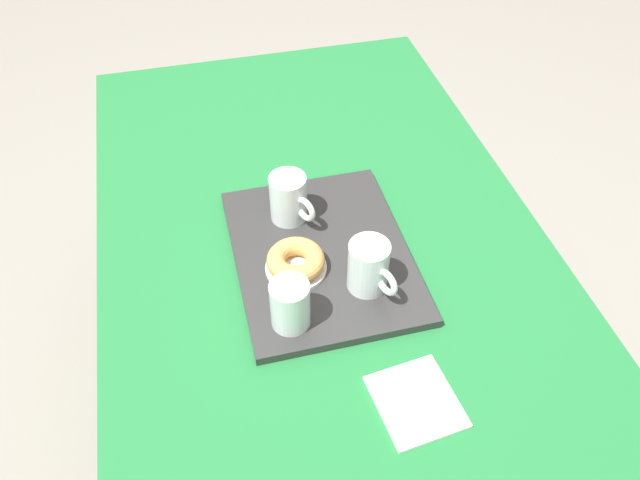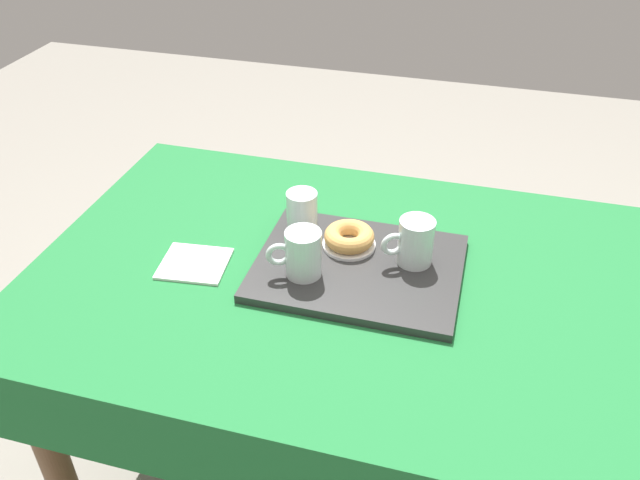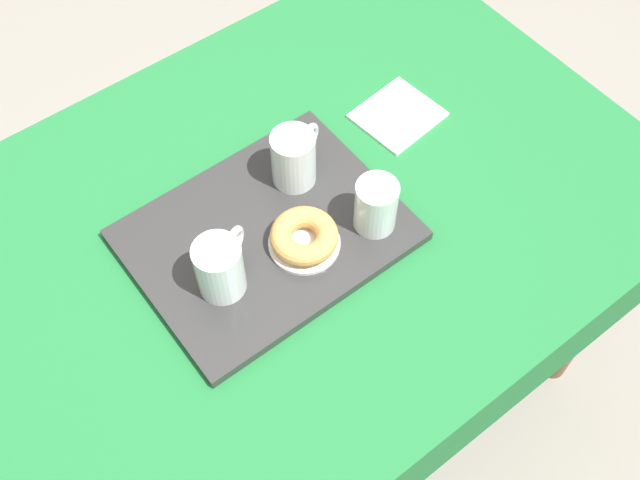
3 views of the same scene
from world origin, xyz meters
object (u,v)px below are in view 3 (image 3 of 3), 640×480
at_px(tea_mug_right, 220,268).
at_px(donut_plate_left, 304,243).
at_px(paper_napkin, 398,115).
at_px(water_glass_near, 376,207).
at_px(dining_table, 239,276).
at_px(sugar_donut_left, 304,236).
at_px(tea_mug_left, 294,159).
at_px(serving_tray, 267,235).

relative_size(tea_mug_right, donut_plate_left, 0.92).
relative_size(donut_plate_left, paper_napkin, 0.83).
bearing_deg(water_glass_near, tea_mug_right, -11.57).
bearing_deg(tea_mug_right, paper_napkin, -166.28).
distance_m(tea_mug_right, water_glass_near, 0.26).
relative_size(dining_table, paper_napkin, 10.55).
bearing_deg(water_glass_near, sugar_donut_left, -16.64).
xyz_separation_m(dining_table, paper_napkin, (-0.39, -0.05, 0.09)).
bearing_deg(water_glass_near, tea_mug_left, -72.98).
xyz_separation_m(serving_tray, water_glass_near, (-0.15, 0.09, 0.05)).
bearing_deg(serving_tray, dining_table, -16.21).
distance_m(tea_mug_left, paper_napkin, 0.24).
distance_m(tea_mug_left, water_glass_near, 0.16).
height_order(serving_tray, water_glass_near, water_glass_near).
xyz_separation_m(serving_tray, sugar_donut_left, (-0.03, 0.06, 0.03)).
height_order(sugar_donut_left, paper_napkin, sugar_donut_left).
bearing_deg(serving_tray, tea_mug_right, 19.80).
bearing_deg(sugar_donut_left, serving_tray, -59.33).
bearing_deg(tea_mug_right, water_glass_near, 168.43).
distance_m(tea_mug_left, donut_plate_left, 0.14).
relative_size(tea_mug_right, paper_napkin, 0.76).
distance_m(donut_plate_left, sugar_donut_left, 0.02).
xyz_separation_m(serving_tray, donut_plate_left, (-0.03, 0.06, 0.01)).
xyz_separation_m(dining_table, water_glass_near, (-0.20, 0.11, 0.15)).
distance_m(dining_table, tea_mug_left, 0.22).
height_order(serving_tray, donut_plate_left, donut_plate_left).
relative_size(tea_mug_right, water_glass_near, 1.12).
bearing_deg(tea_mug_left, paper_napkin, -177.75).
bearing_deg(dining_table, water_glass_near, 152.18).
relative_size(water_glass_near, paper_napkin, 0.68).
bearing_deg(tea_mug_right, sugar_donut_left, 172.71).
bearing_deg(tea_mug_left, serving_tray, 30.86).
height_order(tea_mug_left, tea_mug_right, same).
bearing_deg(donut_plate_left, tea_mug_right, -7.29).
xyz_separation_m(water_glass_near, donut_plate_left, (0.11, -0.03, -0.04)).
xyz_separation_m(dining_table, tea_mug_left, (-0.15, -0.05, 0.15)).
height_order(tea_mug_right, donut_plate_left, tea_mug_right).
relative_size(water_glass_near, sugar_donut_left, 0.87).
height_order(dining_table, sugar_donut_left, sugar_donut_left).
height_order(dining_table, donut_plate_left, donut_plate_left).
height_order(tea_mug_right, paper_napkin, tea_mug_right).
xyz_separation_m(tea_mug_right, sugar_donut_left, (-0.14, 0.02, -0.02)).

